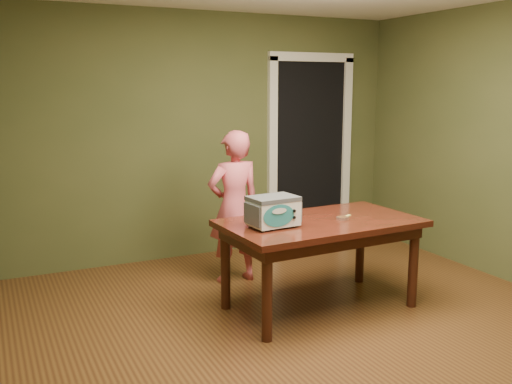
{
  "coord_description": "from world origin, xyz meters",
  "views": [
    {
      "loc": [
        -2.16,
        -3.25,
        1.83
      ],
      "look_at": [
        -0.11,
        1.0,
        0.95
      ],
      "focal_mm": 40.0,
      "sensor_mm": 36.0,
      "label": 1
    }
  ],
  "objects": [
    {
      "name": "floor",
      "position": [
        0.0,
        0.0,
        0.0
      ],
      "size": [
        5.0,
        5.0,
        0.0
      ],
      "primitive_type": "plane",
      "color": "brown",
      "rests_on": "ground"
    },
    {
      "name": "room_shell",
      "position": [
        0.0,
        0.0,
        1.71
      ],
      "size": [
        4.52,
        5.02,
        2.61
      ],
      "color": "#4E512B",
      "rests_on": "ground"
    },
    {
      "name": "doorway",
      "position": [
        1.3,
        2.78,
        1.06
      ],
      "size": [
        1.1,
        0.66,
        2.25
      ],
      "color": "black",
      "rests_on": "ground"
    },
    {
      "name": "dining_table",
      "position": [
        0.28,
        0.6,
        0.65
      ],
      "size": [
        1.64,
        0.97,
        0.75
      ],
      "rotation": [
        0.0,
        0.0,
        0.04
      ],
      "color": "#36150C",
      "rests_on": "floor"
    },
    {
      "name": "toy_oven",
      "position": [
        -0.17,
        0.58,
        0.88
      ],
      "size": [
        0.41,
        0.3,
        0.24
      ],
      "rotation": [
        0.0,
        0.0,
        0.09
      ],
      "color": "#4C4F54",
      "rests_on": "dining_table"
    },
    {
      "name": "baking_pan",
      "position": [
        0.46,
        0.55,
        0.76
      ],
      "size": [
        0.1,
        0.1,
        0.02
      ],
      "color": "silver",
      "rests_on": "dining_table"
    },
    {
      "name": "spatula",
      "position": [
        0.52,
        0.6,
        0.75
      ],
      "size": [
        0.17,
        0.11,
        0.01
      ],
      "primitive_type": "cube",
      "rotation": [
        0.0,
        0.0,
        0.52
      ],
      "color": "#DCD85F",
      "rests_on": "dining_table"
    },
    {
      "name": "child",
      "position": [
        -0.09,
        1.52,
        0.72
      ],
      "size": [
        0.53,
        0.36,
        1.43
      ],
      "primitive_type": "imported",
      "rotation": [
        0.0,
        0.0,
        3.17
      ],
      "color": "#D55764",
      "rests_on": "floor"
    }
  ]
}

